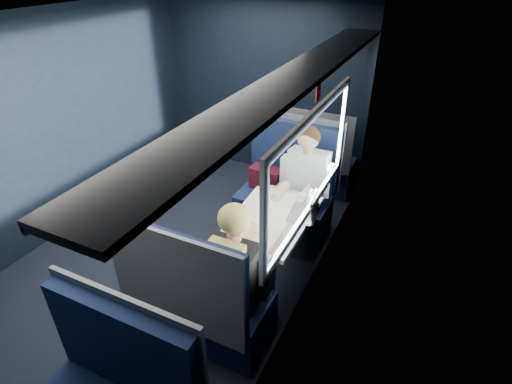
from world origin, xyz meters
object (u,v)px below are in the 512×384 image
at_px(seat_bay_near, 285,195).
at_px(laptop, 308,211).
at_px(seat_bay_far, 201,303).
at_px(man, 304,184).
at_px(seat_row_front, 313,162).
at_px(bottle_small, 311,202).
at_px(cup, 302,198).
at_px(woman, 239,269).
at_px(table, 269,223).

relative_size(seat_bay_near, laptop, 3.96).
distance_m(seat_bay_far, man, 1.62).
height_order(seat_bay_near, seat_row_front, seat_bay_near).
xyz_separation_m(seat_bay_far, bottle_small, (0.48, 1.09, 0.43)).
bearing_deg(cup, bottle_small, -44.67).
distance_m(laptop, bottle_small, 0.09).
relative_size(seat_bay_far, woman, 0.95).
height_order(seat_bay_far, man, man).
bearing_deg(seat_bay_far, woman, 33.82).
xyz_separation_m(woman, cup, (0.11, 1.04, 0.06)).
relative_size(seat_bay_near, seat_row_front, 1.09).
xyz_separation_m(seat_row_front, bottle_small, (0.48, -1.58, 0.43)).
bearing_deg(woman, man, 90.00).
distance_m(man, bottle_small, 0.55).
relative_size(laptop, bottle_small, 1.40).
bearing_deg(laptop, cup, 122.26).
distance_m(table, laptop, 0.36).
height_order(seat_bay_near, seat_bay_far, same).
bearing_deg(table, bottle_small, 35.63).
distance_m(seat_bay_far, seat_row_front, 2.67).
bearing_deg(woman, seat_bay_near, 99.41).
height_order(seat_bay_near, man, man).
bearing_deg(seat_bay_near, seat_row_front, 89.24).
bearing_deg(seat_bay_far, table, 78.22).
bearing_deg(bottle_small, cup, 135.33).
bearing_deg(man, seat_bay_far, -99.03).
xyz_separation_m(seat_bay_near, man, (0.26, -0.18, 0.30)).
height_order(seat_bay_near, laptop, seat_bay_near).
distance_m(seat_bay_far, cup, 1.31).
distance_m(man, cup, 0.39).
relative_size(seat_bay_far, seat_row_front, 1.09).
xyz_separation_m(seat_bay_near, seat_row_front, (0.01, 0.92, -0.01)).
bearing_deg(cup, table, -118.32).
distance_m(seat_row_front, cup, 1.56).
height_order(seat_row_front, man, man).
bearing_deg(bottle_small, seat_row_front, 106.87).
xyz_separation_m(seat_bay_near, bottle_small, (0.49, -0.66, 0.42)).
distance_m(seat_bay_near, seat_bay_far, 1.75).
relative_size(table, bottle_small, 4.40).
distance_m(seat_bay_near, laptop, 0.97).
relative_size(table, seat_bay_far, 0.79).
xyz_separation_m(seat_row_front, laptop, (0.49, -1.66, 0.39)).
height_order(seat_bay_far, bottle_small, seat_bay_far).
distance_m(woman, laptop, 0.88).
height_order(bottle_small, cup, bottle_small).
height_order(laptop, bottle_small, bottle_small).
height_order(seat_bay_far, laptop, seat_bay_far).
relative_size(man, cup, 14.68).
bearing_deg(seat_row_front, table, -84.20).
height_order(table, seat_bay_far, seat_bay_far).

